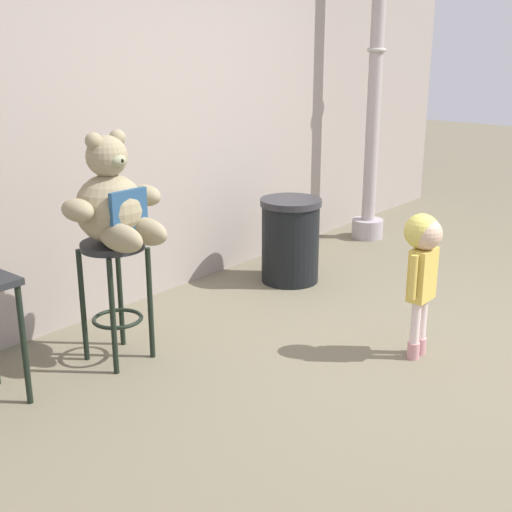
{
  "coord_description": "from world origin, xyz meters",
  "views": [
    {
      "loc": [
        -3.54,
        -1.62,
        1.82
      ],
      "look_at": [
        -0.64,
        0.81,
        0.62
      ],
      "focal_mm": 47.48,
      "sensor_mm": 36.0,
      "label": 1
    }
  ],
  "objects_px": {
    "teddy_bear": "(114,204)",
    "lamppost": "(373,110)",
    "child_walking": "(423,255)",
    "trash_bin": "(290,240)",
    "bar_stool_with_teddy": "(115,277)"
  },
  "relations": [
    {
      "from": "trash_bin",
      "to": "lamppost",
      "type": "relative_size",
      "value": 0.22
    },
    {
      "from": "teddy_bear",
      "to": "lamppost",
      "type": "height_order",
      "value": "lamppost"
    },
    {
      "from": "bar_stool_with_teddy",
      "to": "lamppost",
      "type": "bearing_deg",
      "value": 4.08
    },
    {
      "from": "child_walking",
      "to": "lamppost",
      "type": "distance_m",
      "value": 2.66
    },
    {
      "from": "teddy_bear",
      "to": "trash_bin",
      "type": "height_order",
      "value": "teddy_bear"
    },
    {
      "from": "trash_bin",
      "to": "child_walking",
      "type": "bearing_deg",
      "value": -112.82
    },
    {
      "from": "bar_stool_with_teddy",
      "to": "lamppost",
      "type": "xyz_separation_m",
      "value": [
        3.24,
        0.23,
        0.7
      ]
    },
    {
      "from": "bar_stool_with_teddy",
      "to": "trash_bin",
      "type": "bearing_deg",
      "value": 1.82
    },
    {
      "from": "child_walking",
      "to": "trash_bin",
      "type": "distance_m",
      "value": 1.55
    },
    {
      "from": "bar_stool_with_teddy",
      "to": "lamppost",
      "type": "relative_size",
      "value": 0.24
    },
    {
      "from": "trash_bin",
      "to": "lamppost",
      "type": "distance_m",
      "value": 1.73
    },
    {
      "from": "child_walking",
      "to": "lamppost",
      "type": "height_order",
      "value": "lamppost"
    },
    {
      "from": "trash_bin",
      "to": "bar_stool_with_teddy",
      "type": "bearing_deg",
      "value": -178.18
    },
    {
      "from": "trash_bin",
      "to": "lamppost",
      "type": "xyz_separation_m",
      "value": [
        1.48,
        0.17,
        0.88
      ]
    },
    {
      "from": "teddy_bear",
      "to": "trash_bin",
      "type": "xyz_separation_m",
      "value": [
        1.76,
        0.09,
        -0.62
      ]
    }
  ]
}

